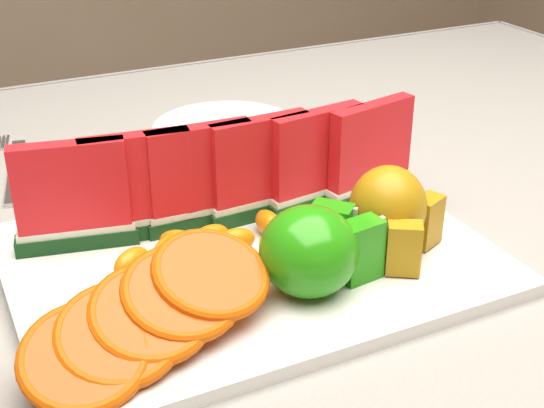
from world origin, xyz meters
TOP-DOWN VIEW (x-y plane):
  - table at (0.00, 0.00)m, footprint 1.40×0.90m
  - tablecloth at (0.00, 0.00)m, footprint 1.53×1.03m
  - platter at (-0.03, -0.08)m, footprint 0.40×0.30m
  - apple_cluster at (-0.00, -0.15)m, footprint 0.12×0.10m
  - pear_cluster at (0.08, -0.13)m, footprint 0.09×0.09m
  - side_plate at (0.07, 0.22)m, footprint 0.23×0.23m
  - fork at (-0.18, 0.22)m, footprint 0.05×0.19m
  - watermelon_row at (-0.02, -0.02)m, footprint 0.39×0.07m
  - orange_fan_front at (-0.14, -0.16)m, footprint 0.21×0.14m
  - orange_fan_back at (0.01, 0.05)m, footprint 0.38×0.10m
  - tangerine_segments at (-0.06, -0.07)m, footprint 0.18×0.07m

SIDE VIEW (x-z plane):
  - table at x=0.00m, z-range 0.28..1.03m
  - tablecloth at x=0.00m, z-range 0.62..0.82m
  - fork at x=-0.18m, z-range 0.76..0.76m
  - side_plate at x=0.07m, z-range 0.76..0.77m
  - platter at x=-0.03m, z-range 0.76..0.77m
  - tangerine_segments at x=-0.06m, z-range 0.77..0.79m
  - orange_fan_back at x=0.01m, z-range 0.77..0.82m
  - orange_fan_front at x=-0.14m, z-range 0.77..0.82m
  - apple_cluster at x=0.00m, z-range 0.77..0.84m
  - pear_cluster at x=0.08m, z-range 0.77..0.85m
  - watermelon_row at x=-0.02m, z-range 0.77..0.87m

